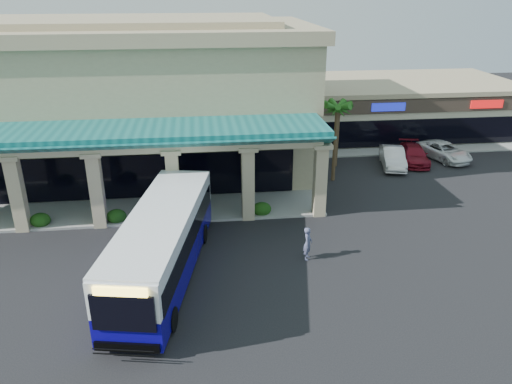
{
  "coord_description": "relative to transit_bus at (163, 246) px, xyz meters",
  "views": [
    {
      "loc": [
        -1.36,
        -22.94,
        13.68
      ],
      "look_at": [
        1.87,
        4.17,
        2.2
      ],
      "focal_mm": 35.0,
      "sensor_mm": 36.0,
      "label": 1
    }
  ],
  "objects": [
    {
      "name": "strip_mall",
      "position": [
        21.35,
        25.0,
        0.69
      ],
      "size": [
        22.5,
        12.5,
        4.9
      ],
      "primitive_type": null,
      "color": "beige",
      "rests_on": "ground"
    },
    {
      "name": "ground",
      "position": [
        3.35,
        1.0,
        -1.76
      ],
      "size": [
        110.0,
        110.0,
        0.0
      ],
      "primitive_type": "plane",
      "color": "black"
    },
    {
      "name": "car_white",
      "position": [
        17.35,
        14.33,
        -0.99
      ],
      "size": [
        2.64,
        4.94,
        1.55
      ],
      "primitive_type": "imported",
      "rotation": [
        0.0,
        0.0,
        -0.23
      ],
      "color": "white",
      "rests_on": "ground"
    },
    {
      "name": "broadleaf_tree",
      "position": [
        10.85,
        20.0,
        0.64
      ],
      "size": [
        2.6,
        2.6,
        4.81
      ],
      "primitive_type": null,
      "color": "#153C0D",
      "rests_on": "ground"
    },
    {
      "name": "car_red",
      "position": [
        19.43,
        15.07,
        -1.07
      ],
      "size": [
        2.82,
        5.08,
        1.39
      ],
      "primitive_type": "imported",
      "rotation": [
        0.0,
        0.0,
        -0.19
      ],
      "color": "maroon",
      "rests_on": "ground"
    },
    {
      "name": "transit_bus",
      "position": [
        0.0,
        0.0,
        0.0
      ],
      "size": [
        5.3,
        12.94,
        3.52
      ],
      "primitive_type": null,
      "rotation": [
        0.0,
        0.0,
        -0.19
      ],
      "color": "#0C0488",
      "rests_on": "ground"
    },
    {
      "name": "arcade",
      "position": [
        -4.65,
        7.8,
        1.09
      ],
      "size": [
        30.0,
        6.2,
        5.7
      ],
      "primitive_type": null,
      "color": "#0F5A5C",
      "rests_on": "ground"
    },
    {
      "name": "car_gray",
      "position": [
        22.29,
        15.6,
        -1.06
      ],
      "size": [
        3.71,
        5.52,
        1.41
      ],
      "primitive_type": "imported",
      "rotation": [
        0.0,
        0.0,
        0.3
      ],
      "color": "white",
      "rests_on": "ground"
    },
    {
      "name": "pedestrian",
      "position": [
        7.48,
        0.89,
        -0.84
      ],
      "size": [
        0.66,
        0.79,
        1.83
      ],
      "primitive_type": "imported",
      "rotation": [
        0.0,
        0.0,
        1.17
      ],
      "color": "#494D6E",
      "rests_on": "ground"
    },
    {
      "name": "main_building",
      "position": [
        -4.65,
        17.0,
        3.91
      ],
      "size": [
        30.8,
        14.8,
        11.35
      ],
      "primitive_type": null,
      "color": "tan",
      "rests_on": "ground"
    },
    {
      "name": "palm_0",
      "position": [
        11.85,
        12.0,
        1.54
      ],
      "size": [
        2.4,
        2.4,
        6.6
      ],
      "primitive_type": null,
      "color": "#225E19",
      "rests_on": "ground"
    },
    {
      "name": "palm_1",
      "position": [
        12.85,
        15.0,
        1.14
      ],
      "size": [
        2.4,
        2.4,
        5.8
      ],
      "primitive_type": null,
      "color": "#225E19",
      "rests_on": "ground"
    }
  ]
}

